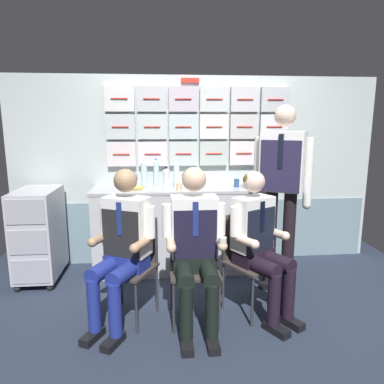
# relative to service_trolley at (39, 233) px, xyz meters

# --- Properties ---
(ground) EXTENTS (4.80, 4.80, 0.04)m
(ground) POSITION_rel_service_trolley_xyz_m (1.68, -0.94, -0.53)
(ground) COLOR #222A3A
(galley_bulkhead) EXTENTS (4.20, 0.14, 2.15)m
(galley_bulkhead) POSITION_rel_service_trolley_xyz_m (1.68, 0.43, 0.59)
(galley_bulkhead) COLOR #B1BCB9
(galley_bulkhead) RESTS_ON ground
(galley_counter) EXTENTS (1.92, 0.53, 0.94)m
(galley_counter) POSITION_rel_service_trolley_xyz_m (1.48, 0.15, -0.05)
(galley_counter) COLOR #AEAFB5
(galley_counter) RESTS_ON ground
(service_trolley) EXTENTS (0.40, 0.65, 0.96)m
(service_trolley) POSITION_rel_service_trolley_xyz_m (0.00, 0.00, 0.00)
(service_trolley) COLOR black
(service_trolley) RESTS_ON ground
(folding_chair_left) EXTENTS (0.54, 0.54, 0.85)m
(folding_chair_left) POSITION_rel_service_trolley_xyz_m (1.02, -0.76, 0.01)
(folding_chair_left) COLOR #2D2D33
(folding_chair_left) RESTS_ON ground
(crew_member_left) EXTENTS (0.58, 0.69, 1.28)m
(crew_member_left) POSITION_rel_service_trolley_xyz_m (0.95, -0.91, 0.19)
(crew_member_left) COLOR black
(crew_member_left) RESTS_ON ground
(folding_chair_center) EXTENTS (0.40, 0.41, 0.85)m
(folding_chair_center) POSITION_rel_service_trolley_xyz_m (1.53, -0.84, 0.01)
(folding_chair_center) COLOR #2D2D33
(folding_chair_center) RESTS_ON ground
(crew_member_center) EXTENTS (0.51, 0.62, 1.29)m
(crew_member_center) POSITION_rel_service_trolley_xyz_m (1.53, -1.00, 0.20)
(crew_member_center) COLOR black
(crew_member_center) RESTS_ON ground
(folding_chair_right) EXTENTS (0.55, 0.55, 0.85)m
(folding_chair_right) POSITION_rel_service_trolley_xyz_m (2.00, -0.75, 0.01)
(folding_chair_right) COLOR #2D2D33
(folding_chair_right) RESTS_ON ground
(crew_member_right) EXTENTS (0.58, 0.66, 1.24)m
(crew_member_right) POSITION_rel_service_trolley_xyz_m (2.08, -0.89, 0.17)
(crew_member_right) COLOR black
(crew_member_right) RESTS_ON ground
(crew_member_standing) EXTENTS (0.49, 0.41, 1.80)m
(crew_member_standing) POSITION_rel_service_trolley_xyz_m (2.43, -0.39, 0.58)
(crew_member_standing) COLOR black
(crew_member_standing) RESTS_ON ground
(water_bottle_blue_cap) EXTENTS (0.06, 0.06, 0.31)m
(water_bottle_blue_cap) POSITION_rel_service_trolley_xyz_m (1.22, 0.31, 0.57)
(water_bottle_blue_cap) COLOR #ABD1DE
(water_bottle_blue_cap) RESTS_ON galley_counter
(water_bottle_short) EXTENTS (0.07, 0.07, 0.29)m
(water_bottle_short) POSITION_rel_service_trolley_xyz_m (1.44, 0.17, 0.56)
(water_bottle_short) COLOR silver
(water_bottle_short) RESTS_ON galley_counter
(water_bottle_tall) EXTENTS (0.08, 0.08, 0.24)m
(water_bottle_tall) POSITION_rel_service_trolley_xyz_m (1.33, 0.06, 0.54)
(water_bottle_tall) COLOR silver
(water_bottle_tall) RESTS_ON galley_counter
(water_bottle_clear) EXTENTS (0.07, 0.07, 0.31)m
(water_bottle_clear) POSITION_rel_service_trolley_xyz_m (1.09, 0.17, 0.57)
(water_bottle_clear) COLOR silver
(water_bottle_clear) RESTS_ON galley_counter
(coffee_cup_spare) EXTENTS (0.07, 0.07, 0.09)m
(coffee_cup_spare) POSITION_rel_service_trolley_xyz_m (0.97, 0.22, 0.47)
(coffee_cup_spare) COLOR tan
(coffee_cup_spare) RESTS_ON galley_counter
(coffee_cup_white) EXTENTS (0.07, 0.07, 0.08)m
(coffee_cup_white) POSITION_rel_service_trolley_xyz_m (2.31, -0.03, 0.46)
(coffee_cup_white) COLOR white
(coffee_cup_white) RESTS_ON galley_counter
(paper_cup_tan) EXTENTS (0.06, 0.06, 0.09)m
(paper_cup_tan) POSITION_rel_service_trolley_xyz_m (2.10, 0.13, 0.47)
(paper_cup_tan) COLOR navy
(paper_cup_tan) RESTS_ON galley_counter
(paper_cup_blue) EXTENTS (0.06, 0.06, 0.08)m
(paper_cup_blue) POSITION_rel_service_trolley_xyz_m (1.46, 0.00, 0.46)
(paper_cup_blue) COLOR tan
(paper_cup_blue) RESTS_ON galley_counter
(snack_banana) EXTENTS (0.17, 0.10, 0.04)m
(snack_banana) POSITION_rel_service_trolley_xyz_m (1.01, 0.06, 0.44)
(snack_banana) COLOR yellow
(snack_banana) RESTS_ON galley_counter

